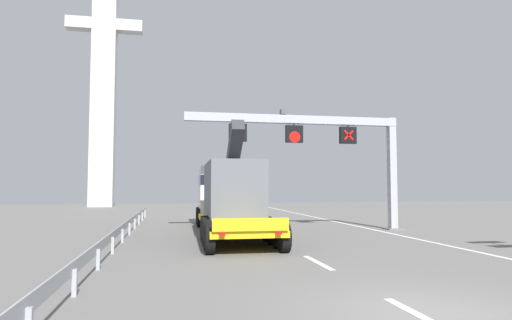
# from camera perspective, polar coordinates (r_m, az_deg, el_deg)

# --- Properties ---
(ground) EXTENTS (112.00, 112.00, 0.00)m
(ground) POSITION_cam_1_polar(r_m,az_deg,el_deg) (9.28, 21.91, -18.25)
(ground) COLOR slate
(lane_markings) EXTENTS (0.20, 43.40, 0.01)m
(lane_markings) POSITION_cam_1_polar(r_m,az_deg,el_deg) (22.55, 0.77, -9.62)
(lane_markings) COLOR silver
(lane_markings) RESTS_ON ground
(edge_line_right) EXTENTS (0.20, 63.00, 0.01)m
(edge_line_right) POSITION_cam_1_polar(r_m,az_deg,el_deg) (22.58, 18.62, -9.44)
(edge_line_right) COLOR silver
(edge_line_right) RESTS_ON ground
(overhead_lane_gantry) EXTENTS (12.11, 0.90, 6.59)m
(overhead_lane_gantry) POSITION_cam_1_polar(r_m,az_deg,el_deg) (24.10, 8.50, 2.96)
(overhead_lane_gantry) COLOR #9EA0A5
(overhead_lane_gantry) RESTS_ON ground
(heavy_haul_truck_yellow) EXTENTS (3.26, 14.11, 5.30)m
(heavy_haul_truck_yellow) POSITION_cam_1_polar(r_m,az_deg,el_deg) (23.04, -3.84, -4.55)
(heavy_haul_truck_yellow) COLOR yellow
(heavy_haul_truck_yellow) RESTS_ON ground
(guardrail_left) EXTENTS (0.13, 30.67, 0.76)m
(guardrail_left) POSITION_cam_1_polar(r_m,az_deg,el_deg) (21.09, -16.84, -8.38)
(guardrail_left) COLOR #999EA3
(guardrail_left) RESTS_ON ground
(bridge_pylon_distant) EXTENTS (9.00, 2.00, 35.89)m
(bridge_pylon_distant) POSITION_cam_1_polar(r_m,az_deg,el_deg) (57.64, -19.34, 12.72)
(bridge_pylon_distant) COLOR #B7B7B2
(bridge_pylon_distant) RESTS_ON ground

